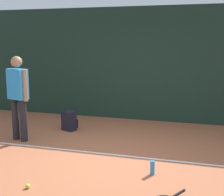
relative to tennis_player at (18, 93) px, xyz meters
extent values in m
plane|color=#9E5638|center=(2.00, -0.56, -0.97)|extent=(12.00, 12.00, 0.00)
cube|color=#192D23|center=(2.00, 2.44, 0.45)|extent=(10.00, 0.10, 2.83)
cube|color=white|center=(2.00, -0.28, -0.96)|extent=(9.00, 0.05, 0.00)
cylinder|color=black|center=(0.11, -0.04, -0.54)|extent=(0.14, 0.14, 0.85)
cylinder|color=black|center=(-0.11, 0.04, -0.54)|extent=(0.14, 0.14, 0.85)
cube|color=#268CD8|center=(0.00, 0.00, 0.18)|extent=(0.45, 0.33, 0.60)
sphere|color=#9E704C|center=(0.00, 0.00, 0.62)|extent=(0.22, 0.22, 0.22)
cylinder|color=#9E704C|center=(0.21, -0.07, 0.17)|extent=(0.09, 0.09, 0.62)
cylinder|color=#9E704C|center=(-0.21, 0.07, 0.17)|extent=(0.09, 0.09, 0.62)
cylinder|color=black|center=(3.31, -1.48, -0.95)|extent=(0.17, 0.28, 0.03)
cube|color=black|center=(0.65, 0.96, -0.75)|extent=(0.36, 0.31, 0.44)
cube|color=black|center=(0.71, 1.08, -0.83)|extent=(0.23, 0.16, 0.20)
sphere|color=#CCE033|center=(1.32, -1.90, -0.93)|extent=(0.07, 0.07, 0.07)
cylinder|color=#268CD8|center=(2.87, -0.94, -0.86)|extent=(0.07, 0.07, 0.22)
camera|label=1|loc=(3.62, -5.53, 1.03)|focal=51.91mm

